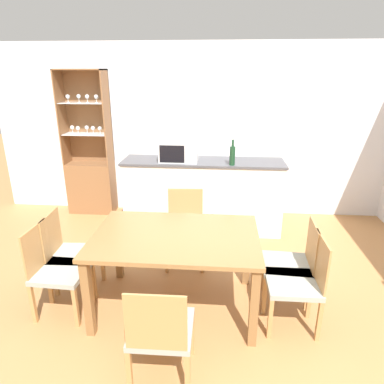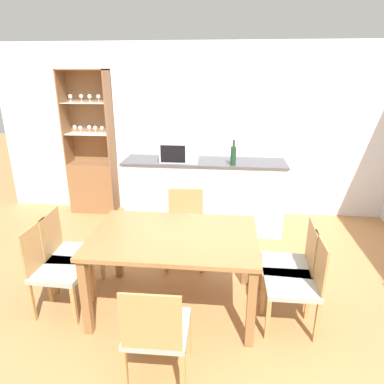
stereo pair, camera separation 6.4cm
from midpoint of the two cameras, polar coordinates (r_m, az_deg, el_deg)
name	(u,v)px [view 1 (the left image)]	position (r m, az deg, el deg)	size (l,w,h in m)	color
ground_plane	(206,320)	(3.34, 1.80, -20.57)	(18.00, 18.00, 0.00)	#B27A47
wall_back	(216,132)	(5.25, 3.60, 9.97)	(6.80, 0.06, 2.55)	silver
kitchen_counter	(203,195)	(4.79, 1.39, -0.54)	(2.19, 0.55, 1.00)	silver
display_cabinet	(91,174)	(5.62, -16.82, 2.91)	(0.71, 0.33, 2.17)	brown
dining_table	(176,244)	(3.14, -3.33, -8.70)	(1.49, 1.00, 0.76)	olive
dining_chair_side_left_near	(57,270)	(3.45, -22.12, -11.94)	(0.46, 0.46, 0.85)	#999E93
dining_chair_head_far	(185,228)	(3.99, -1.62, -5.99)	(0.47, 0.47, 0.85)	#999E93
dining_chair_side_right_far	(292,264)	(3.42, 15.75, -11.43)	(0.46, 0.46, 0.85)	#999E93
dining_chair_side_left_far	(70,254)	(3.68, -20.10, -9.63)	(0.46, 0.46, 0.85)	#999E93
dining_chair_side_right_near	(298,282)	(3.18, 16.69, -14.16)	(0.45, 0.45, 0.85)	#999E93
dining_chair_head_near	(161,331)	(2.60, -6.00, -22.05)	(0.45, 0.45, 0.85)	#999E93
microwave	(179,151)	(4.61, -2.57, 6.85)	(0.50, 0.37, 0.26)	silver
wine_bottle	(232,155)	(4.41, 6.33, 6.13)	(0.07, 0.07, 0.33)	#193D23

